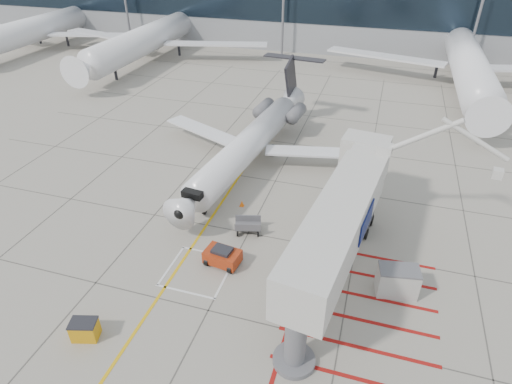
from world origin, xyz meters
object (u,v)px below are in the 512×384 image
(regional_jet, at_px, (239,139))
(jet_bridge, at_px, (336,233))
(spill_bin, at_px, (85,330))
(pushback_tug, at_px, (222,256))

(regional_jet, distance_m, jet_bridge, 15.18)
(regional_jet, xyz_separation_m, jet_bridge, (10.21, -11.23, 0.24))
(spill_bin, bearing_deg, pushback_tug, 41.18)
(regional_jet, relative_size, pushback_tug, 11.93)
(jet_bridge, bearing_deg, regional_jet, 140.23)
(regional_jet, xyz_separation_m, pushback_tug, (2.80, -11.81, -3.05))
(regional_jet, distance_m, spill_bin, 20.29)
(pushback_tug, distance_m, spill_bin, 9.65)
(regional_jet, relative_size, jet_bridge, 1.43)
(jet_bridge, bearing_deg, pushback_tug, -167.58)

